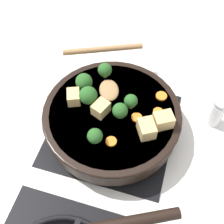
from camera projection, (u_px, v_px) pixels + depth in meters
ground_plane at (112, 130)px, 0.81m from camera, size 2.40×2.40×0.00m
front_burner_grate at (112, 127)px, 0.80m from camera, size 0.31×0.31×0.03m
skillet_pan at (112, 118)px, 0.76m from camera, size 0.37×0.45×0.06m
wooden_spoon at (106, 67)px, 0.82m from camera, size 0.21×0.22×0.02m
tofu_cube_center_large at (74, 97)px, 0.75m from camera, size 0.04×0.05×0.03m
tofu_cube_near_handle at (101, 108)px, 0.73m from camera, size 0.04×0.05×0.03m
tofu_cube_east_chunk at (163, 120)px, 0.71m from camera, size 0.05×0.05×0.03m
tofu_cube_west_chunk at (147, 129)px, 0.70m from camera, size 0.05×0.06×0.03m
broccoli_floret_near_spoon at (120, 111)px, 0.71m from camera, size 0.04×0.04×0.04m
broccoli_floret_center_top at (131, 101)px, 0.73m from camera, size 0.03×0.03×0.04m
broccoli_floret_east_rim at (84, 82)px, 0.76m from camera, size 0.04×0.04×0.05m
broccoli_floret_west_rim at (88, 95)px, 0.74m from camera, size 0.04×0.04×0.05m
broccoli_floret_north_edge at (105, 70)px, 0.79m from camera, size 0.04×0.04×0.04m
broccoli_floret_south_cluster at (95, 136)px, 0.68m from camera, size 0.03×0.03×0.04m
carrot_slice_orange_thin at (158, 112)px, 0.74m from camera, size 0.02×0.02×0.01m
carrot_slice_near_center at (137, 117)px, 0.73m from camera, size 0.03×0.03×0.01m
carrot_slice_edge_slice at (111, 141)px, 0.69m from camera, size 0.02×0.02×0.01m
carrot_slice_under_broccoli at (161, 96)px, 0.77m from camera, size 0.03×0.03×0.01m
salt_shaker at (217, 113)px, 0.79m from camera, size 0.04×0.04×0.09m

